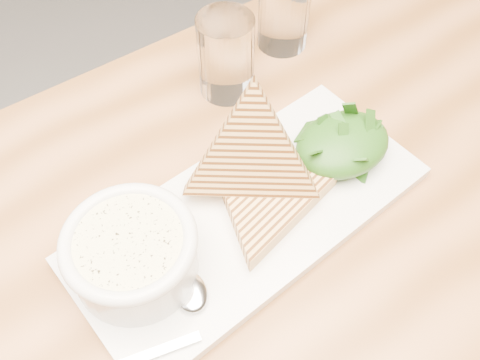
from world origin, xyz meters
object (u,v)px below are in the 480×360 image
soup_bowl (134,257)px  glass_far (284,11)px  glass_near (226,56)px  table_top (268,264)px  platter (249,215)px

soup_bowl → glass_far: size_ratio=1.16×
soup_bowl → glass_near: 0.29m
table_top → platter: (0.01, 0.05, 0.03)m
table_top → soup_bowl: soup_bowl is taller
glass_far → soup_bowl: bearing=-145.1°
table_top → soup_bowl: (-0.13, 0.05, 0.06)m
table_top → soup_bowl: size_ratio=8.89×
glass_near → platter: bearing=-113.4°
table_top → glass_near: bearing=69.8°
table_top → soup_bowl: 0.15m
table_top → glass_far: bearing=54.1°
glass_near → glass_far: size_ratio=1.02×
platter → table_top: bearing=-97.4°
table_top → glass_near: glass_near is taller
platter → soup_bowl: bearing=-179.9°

